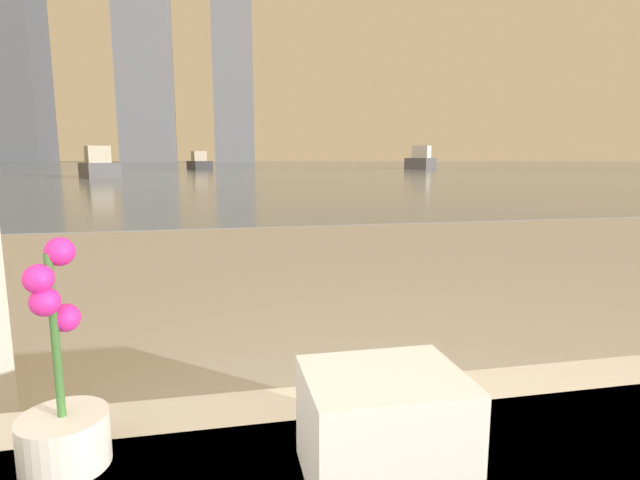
# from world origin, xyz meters

# --- Properties ---
(potted_orchid) EXTENTS (0.13, 0.13, 0.35)m
(potted_orchid) POSITION_xyz_m (-0.62, 0.93, 0.57)
(potted_orchid) COLOR silver
(potted_orchid) RESTS_ON bathtub
(towel_stack) EXTENTS (0.22, 0.18, 0.16)m
(towel_stack) POSITION_xyz_m (-0.16, 0.81, 0.57)
(towel_stack) COLOR white
(towel_stack) RESTS_ON bathtub
(harbor_water) EXTENTS (180.00, 110.00, 0.01)m
(harbor_water) POSITION_xyz_m (0.00, 62.00, 0.01)
(harbor_water) COLOR slate
(harbor_water) RESTS_ON ground_plane
(harbor_boat_0) EXTENTS (2.23, 4.17, 1.49)m
(harbor_boat_0) POSITION_xyz_m (-1.83, 42.58, 0.53)
(harbor_boat_0) COLOR #2D2D33
(harbor_boat_0) RESTS_ON harbor_water
(harbor_boat_1) EXTENTS (2.70, 4.27, 1.52)m
(harbor_boat_1) POSITION_xyz_m (-6.08, 26.43, 0.54)
(harbor_boat_1) COLOR #4C4C51
(harbor_boat_1) RESTS_ON harbor_water
(harbor_boat_2) EXTENTS (4.53, 5.48, 2.01)m
(harbor_boat_2) POSITION_xyz_m (17.43, 42.31, 0.72)
(harbor_boat_2) COLOR #4C4C51
(harbor_boat_2) RESTS_ON harbor_water
(skyline_tower_1) EXTENTS (11.21, 9.17, 66.35)m
(skyline_tower_1) POSITION_xyz_m (-15.06, 118.00, 33.17)
(skyline_tower_1) COLOR slate
(skyline_tower_1) RESTS_ON ground_plane
(skyline_tower_2) EXTENTS (8.72, 7.39, 39.64)m
(skyline_tower_2) POSITION_xyz_m (3.59, 118.00, 19.82)
(skyline_tower_2) COLOR slate
(skyline_tower_2) RESTS_ON ground_plane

